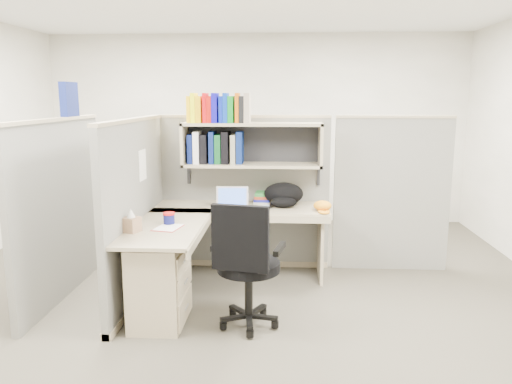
# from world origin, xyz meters

# --- Properties ---
(ground) EXTENTS (6.00, 6.00, 0.00)m
(ground) POSITION_xyz_m (0.00, 0.00, 0.00)
(ground) COLOR #343028
(ground) RESTS_ON ground
(room_shell) EXTENTS (6.00, 6.00, 6.00)m
(room_shell) POSITION_xyz_m (0.00, 0.00, 1.62)
(room_shell) COLOR #B0AC9F
(room_shell) RESTS_ON ground
(cubicle) EXTENTS (3.79, 1.84, 1.95)m
(cubicle) POSITION_xyz_m (-0.37, 0.45, 0.91)
(cubicle) COLOR slate
(cubicle) RESTS_ON ground
(desk) EXTENTS (1.74, 1.75, 0.73)m
(desk) POSITION_xyz_m (-0.41, -0.29, 0.44)
(desk) COLOR gray
(desk) RESTS_ON ground
(laptop) EXTENTS (0.33, 0.33, 0.23)m
(laptop) POSITION_xyz_m (-0.08, 0.39, 0.84)
(laptop) COLOR silver
(laptop) RESTS_ON desk
(backpack) EXTENTS (0.48, 0.43, 0.23)m
(backpack) POSITION_xyz_m (0.42, 0.62, 0.85)
(backpack) COLOR black
(backpack) RESTS_ON desk
(orange_cap) EXTENTS (0.19, 0.22, 0.10)m
(orange_cap) POSITION_xyz_m (0.80, 0.45, 0.78)
(orange_cap) COLOR orange
(orange_cap) RESTS_ON desk
(snack_canister) EXTENTS (0.10, 0.10, 0.10)m
(snack_canister) POSITION_xyz_m (-0.56, -0.16, 0.78)
(snack_canister) COLOR #0E1152
(snack_canister) RESTS_ON desk
(tissue_box) EXTENTS (0.16, 0.16, 0.19)m
(tissue_box) POSITION_xyz_m (-0.81, -0.43, 0.83)
(tissue_box) COLOR #9C7758
(tissue_box) RESTS_ON desk
(mouse) EXTENTS (0.11, 0.08, 0.04)m
(mouse) POSITION_xyz_m (0.24, 0.49, 0.75)
(mouse) COLOR #7D8EB1
(mouse) RESTS_ON desk
(paper_cup) EXTENTS (0.09, 0.09, 0.10)m
(paper_cup) POSITION_xyz_m (0.02, 0.73, 0.78)
(paper_cup) COLOR white
(paper_cup) RESTS_ON desk
(book_stack) EXTENTS (0.18, 0.24, 0.11)m
(book_stack) POSITION_xyz_m (0.20, 0.77, 0.79)
(book_stack) COLOR gray
(book_stack) RESTS_ON desk
(loose_paper) EXTENTS (0.23, 0.28, 0.00)m
(loose_paper) POSITION_xyz_m (-0.54, -0.28, 0.73)
(loose_paper) COLOR silver
(loose_paper) RESTS_ON desk
(task_chair) EXTENTS (0.58, 0.54, 1.04)m
(task_chair) POSITION_xyz_m (0.15, -0.62, 0.37)
(task_chair) COLOR black
(task_chair) RESTS_ON ground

